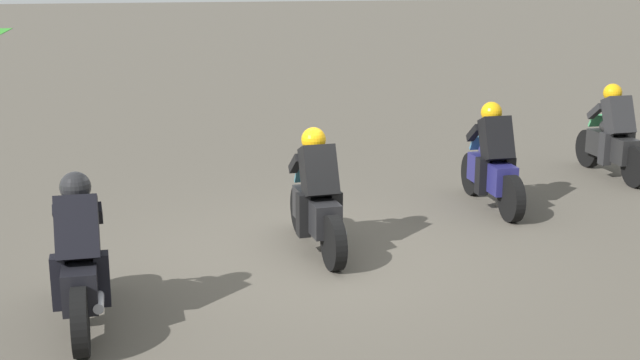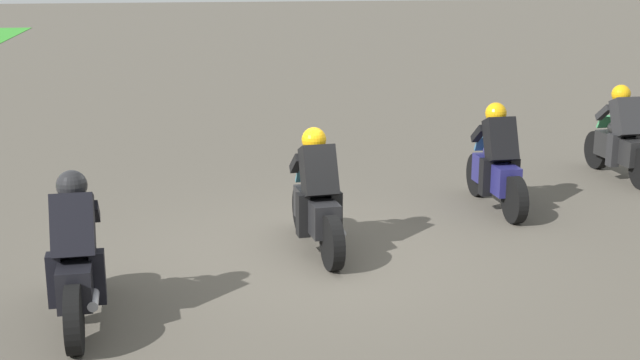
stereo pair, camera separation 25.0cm
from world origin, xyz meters
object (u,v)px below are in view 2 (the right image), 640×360
(rider_lane_c, at_px, (317,201))
(rider_lane_d, at_px, (77,262))
(rider_lane_b, at_px, (497,166))
(rider_lane_a, at_px, (621,141))

(rider_lane_c, distance_m, rider_lane_d, 3.16)
(rider_lane_b, height_order, rider_lane_c, same)
(rider_lane_a, height_order, rider_lane_c, same)
(rider_lane_d, bearing_deg, rider_lane_b, -62.76)
(rider_lane_a, bearing_deg, rider_lane_b, 114.44)
(rider_lane_b, distance_m, rider_lane_c, 3.12)
(rider_lane_a, relative_size, rider_lane_b, 1.00)
(rider_lane_c, bearing_deg, rider_lane_d, 117.84)
(rider_lane_b, xyz_separation_m, rider_lane_d, (-3.13, 5.43, 0.00))
(rider_lane_b, bearing_deg, rider_lane_c, 115.21)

